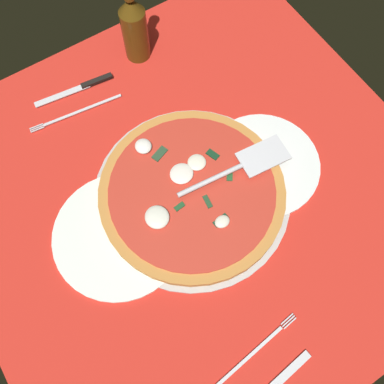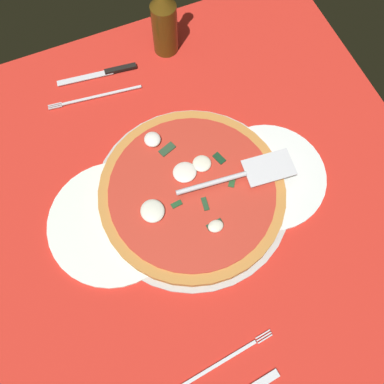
% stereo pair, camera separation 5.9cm
% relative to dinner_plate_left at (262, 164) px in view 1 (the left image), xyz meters
% --- Properties ---
extents(ground_plane, '(0.93, 0.93, 0.01)m').
position_rel_dinner_plate_left_xyz_m(ground_plane, '(0.15, -0.03, -0.01)').
color(ground_plane, red).
extents(checker_pattern, '(0.93, 0.93, 0.00)m').
position_rel_dinner_plate_left_xyz_m(checker_pattern, '(0.15, -0.03, -0.01)').
color(checker_pattern, silver).
rests_on(checker_pattern, ground_plane).
extents(pizza_pan, '(0.39, 0.39, 0.01)m').
position_rel_dinner_plate_left_xyz_m(pizza_pan, '(0.16, -0.02, -0.00)').
color(pizza_pan, '#B8B7B6').
rests_on(pizza_pan, ground_plane).
extents(dinner_plate_left, '(0.24, 0.24, 0.01)m').
position_rel_dinner_plate_left_xyz_m(dinner_plate_left, '(0.00, 0.00, 0.00)').
color(dinner_plate_left, white).
rests_on(dinner_plate_left, ground_plane).
extents(dinner_plate_right, '(0.26, 0.26, 0.01)m').
position_rel_dinner_plate_left_xyz_m(dinner_plate_right, '(0.32, -0.03, 0.00)').
color(dinner_plate_right, white).
rests_on(dinner_plate_right, ground_plane).
extents(pizza, '(0.37, 0.37, 0.03)m').
position_rel_dinner_plate_left_xyz_m(pizza, '(0.16, -0.02, 0.01)').
color(pizza, '#C7803A').
rests_on(pizza, pizza_pan).
extents(pizza_server, '(0.24, 0.07, 0.01)m').
position_rel_dinner_plate_left_xyz_m(pizza_server, '(0.06, -0.01, 0.04)').
color(pizza_server, silver).
rests_on(pizza_server, pizza).
extents(place_setting_near, '(0.22, 0.15, 0.01)m').
position_rel_dinner_plate_left_xyz_m(place_setting_near, '(0.25, -0.35, -0.00)').
color(place_setting_near, white).
rests_on(place_setting_near, ground_plane).
extents(place_setting_far, '(0.21, 0.15, 0.01)m').
position_rel_dinner_plate_left_xyz_m(place_setting_far, '(0.25, 0.32, -0.00)').
color(place_setting_far, white).
rests_on(place_setting_far, ground_plane).
extents(beer_bottle, '(0.06, 0.06, 0.24)m').
position_rel_dinner_plate_left_xyz_m(beer_bottle, '(0.07, -0.39, 0.09)').
color(beer_bottle, '#52390E').
rests_on(beer_bottle, ground_plane).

